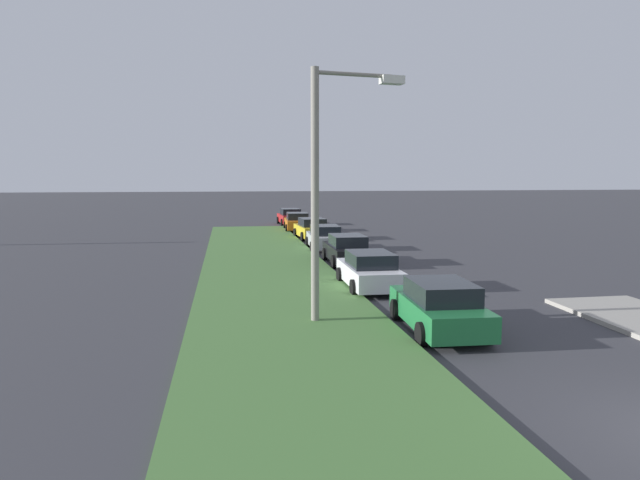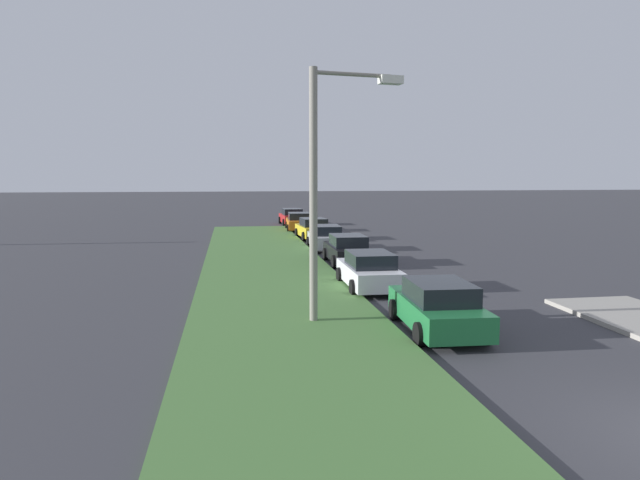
{
  "view_description": "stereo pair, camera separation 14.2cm",
  "coord_description": "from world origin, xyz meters",
  "px_view_note": "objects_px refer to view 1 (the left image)",
  "views": [
    {
      "loc": [
        -7.53,
        8.0,
        4.42
      ],
      "look_at": [
        15.93,
        4.09,
        1.66
      ],
      "focal_mm": 31.25,
      "sensor_mm": 36.0,
      "label": 1
    },
    {
      "loc": [
        -7.55,
        7.86,
        4.42
      ],
      "look_at": [
        15.93,
        4.09,
        1.66
      ],
      "focal_mm": 31.25,
      "sensor_mm": 36.0,
      "label": 2
    }
  ],
  "objects_px": {
    "parked_car_orange": "(297,222)",
    "parked_car_white": "(369,271)",
    "parked_car_green": "(439,307)",
    "parked_car_red": "(290,217)",
    "parked_car_silver": "(325,238)",
    "parked_car_yellow": "(312,229)",
    "streetlight": "(327,177)",
    "parked_car_black": "(347,250)"
  },
  "relations": [
    {
      "from": "parked_car_yellow",
      "to": "streetlight",
      "type": "distance_m",
      "value": 22.73
    },
    {
      "from": "parked_car_orange",
      "to": "parked_car_red",
      "type": "height_order",
      "value": "same"
    },
    {
      "from": "parked_car_green",
      "to": "parked_car_silver",
      "type": "relative_size",
      "value": 1.0
    },
    {
      "from": "parked_car_yellow",
      "to": "parked_car_silver",
      "type": "bearing_deg",
      "value": 175.89
    },
    {
      "from": "parked_car_green",
      "to": "parked_car_yellow",
      "type": "distance_m",
      "value": 23.65
    },
    {
      "from": "parked_car_silver",
      "to": "parked_car_red",
      "type": "xyz_separation_m",
      "value": [
        17.26,
        0.16,
        0.0
      ]
    },
    {
      "from": "parked_car_silver",
      "to": "parked_car_red",
      "type": "distance_m",
      "value": 17.26
    },
    {
      "from": "parked_car_silver",
      "to": "parked_car_green",
      "type": "bearing_deg",
      "value": -176.88
    },
    {
      "from": "parked_car_red",
      "to": "parked_car_orange",
      "type": "bearing_deg",
      "value": 176.97
    },
    {
      "from": "parked_car_yellow",
      "to": "parked_car_orange",
      "type": "relative_size",
      "value": 1.0
    },
    {
      "from": "parked_car_black",
      "to": "parked_car_white",
      "type": "bearing_deg",
      "value": 176.33
    },
    {
      "from": "parked_car_green",
      "to": "streetlight",
      "type": "relative_size",
      "value": 0.58
    },
    {
      "from": "parked_car_yellow",
      "to": "parked_car_white",
      "type": "bearing_deg",
      "value": 175.47
    },
    {
      "from": "parked_car_orange",
      "to": "parked_car_red",
      "type": "bearing_deg",
      "value": 1.96
    },
    {
      "from": "parked_car_white",
      "to": "parked_car_black",
      "type": "distance_m",
      "value": 6.27
    },
    {
      "from": "parked_car_black",
      "to": "streetlight",
      "type": "distance_m",
      "value": 11.99
    },
    {
      "from": "parked_car_green",
      "to": "parked_car_black",
      "type": "bearing_deg",
      "value": 2.67
    },
    {
      "from": "streetlight",
      "to": "parked_car_green",
      "type": "bearing_deg",
      "value": -115.02
    },
    {
      "from": "parked_car_yellow",
      "to": "parked_car_red",
      "type": "xyz_separation_m",
      "value": [
        11.54,
        0.23,
        0.0
      ]
    },
    {
      "from": "parked_car_green",
      "to": "parked_car_white",
      "type": "bearing_deg",
      "value": 6.91
    },
    {
      "from": "parked_car_green",
      "to": "parked_car_red",
      "type": "bearing_deg",
      "value": 3.24
    },
    {
      "from": "parked_car_orange",
      "to": "streetlight",
      "type": "relative_size",
      "value": 0.58
    },
    {
      "from": "parked_car_green",
      "to": "parked_car_orange",
      "type": "distance_m",
      "value": 29.6
    },
    {
      "from": "parked_car_white",
      "to": "parked_car_black",
      "type": "relative_size",
      "value": 1.0
    },
    {
      "from": "parked_car_green",
      "to": "parked_car_white",
      "type": "relative_size",
      "value": 1.01
    },
    {
      "from": "streetlight",
      "to": "parked_car_orange",
      "type": "bearing_deg",
      "value": -5.35
    },
    {
      "from": "parked_car_silver",
      "to": "parked_car_orange",
      "type": "relative_size",
      "value": 1.0
    },
    {
      "from": "parked_car_orange",
      "to": "parked_car_yellow",
      "type": "bearing_deg",
      "value": -174.64
    },
    {
      "from": "parked_car_orange",
      "to": "parked_car_white",
      "type": "bearing_deg",
      "value": -177.63
    },
    {
      "from": "parked_car_red",
      "to": "parked_car_black",
      "type": "bearing_deg",
      "value": 178.4
    },
    {
      "from": "parked_car_yellow",
      "to": "parked_car_orange",
      "type": "xyz_separation_m",
      "value": [
        5.95,
        0.29,
        0.0
      ]
    },
    {
      "from": "parked_car_green",
      "to": "parked_car_black",
      "type": "xyz_separation_m",
      "value": [
        12.41,
        -0.01,
        0.0
      ]
    },
    {
      "from": "parked_car_silver",
      "to": "parked_car_yellow",
      "type": "height_order",
      "value": "same"
    },
    {
      "from": "parked_car_white",
      "to": "parked_car_orange",
      "type": "xyz_separation_m",
      "value": [
        23.45,
        -0.08,
        0.0
      ]
    },
    {
      "from": "parked_car_white",
      "to": "parked_car_black",
      "type": "bearing_deg",
      "value": -3.59
    },
    {
      "from": "parked_car_green",
      "to": "parked_car_orange",
      "type": "relative_size",
      "value": 1.0
    },
    {
      "from": "parked_car_white",
      "to": "parked_car_orange",
      "type": "distance_m",
      "value": 23.45
    },
    {
      "from": "parked_car_black",
      "to": "parked_car_yellow",
      "type": "distance_m",
      "value": 11.24
    },
    {
      "from": "parked_car_white",
      "to": "parked_car_green",
      "type": "bearing_deg",
      "value": -175.16
    },
    {
      "from": "parked_car_black",
      "to": "streetlight",
      "type": "relative_size",
      "value": 0.58
    },
    {
      "from": "parked_car_yellow",
      "to": "streetlight",
      "type": "relative_size",
      "value": 0.59
    },
    {
      "from": "parked_car_silver",
      "to": "parked_car_yellow",
      "type": "bearing_deg",
      "value": 1.83
    }
  ]
}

